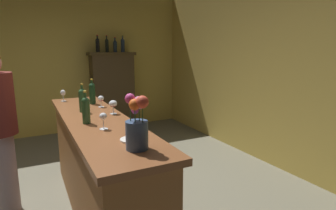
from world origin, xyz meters
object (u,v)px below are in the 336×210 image
at_px(wine_bottle_malbec, 82,99).
at_px(wine_bottle_pinot, 92,92).
at_px(wine_glass_spare, 103,117).
at_px(display_bottle_center, 115,46).
at_px(display_bottle_left, 98,44).
at_px(display_bottle_midleft, 107,45).
at_px(wine_glass_mid, 63,93).
at_px(wine_glass_front, 113,104).
at_px(wine_glass_rear, 101,99).
at_px(wine_bottle_syrah, 86,109).
at_px(display_bottle_midright, 123,45).
at_px(flower_arrangement, 137,125).
at_px(cheese_plate, 131,140).
at_px(bar_counter, 99,167).
at_px(display_cabinet, 113,90).

bearing_deg(wine_bottle_malbec, wine_bottle_pinot, 64.71).
relative_size(wine_glass_spare, display_bottle_center, 0.47).
xyz_separation_m(display_bottle_left, display_bottle_midleft, (0.19, 0.00, -0.01)).
bearing_deg(display_bottle_left, wine_glass_mid, -115.92).
distance_m(wine_glass_front, display_bottle_midleft, 3.04).
bearing_deg(display_bottle_midleft, wine_bottle_malbec, -110.72).
distance_m(wine_glass_rear, display_bottle_midleft, 2.68).
xyz_separation_m(wine_bottle_syrah, display_bottle_midright, (1.39, 3.13, 0.62)).
xyz_separation_m(wine_glass_front, wine_glass_mid, (-0.36, 0.99, 0.00)).
height_order(wine_bottle_syrah, wine_glass_mid, wine_bottle_syrah).
relative_size(flower_arrangement, cheese_plate, 2.24).
height_order(bar_counter, wine_bottle_malbec, wine_bottle_malbec).
bearing_deg(display_bottle_left, display_bottle_midright, -0.00).
distance_m(display_bottle_left, display_bottle_midleft, 0.19).
height_order(wine_bottle_malbec, display_bottle_midleft, display_bottle_midleft).
distance_m(bar_counter, wine_bottle_pinot, 0.99).
xyz_separation_m(wine_bottle_pinot, display_bottle_center, (0.98, 2.24, 0.59)).
distance_m(display_bottle_midleft, display_bottle_center, 0.17).
bearing_deg(wine_glass_front, wine_bottle_pinot, 96.25).
height_order(bar_counter, wine_glass_front, wine_glass_front).
xyz_separation_m(wine_glass_front, display_bottle_left, (0.55, 2.88, 0.65)).
xyz_separation_m(wine_glass_mid, wine_glass_rear, (0.34, -0.59, -0.01)).
height_order(cheese_plate, display_bottle_midleft, display_bottle_midleft).
distance_m(wine_bottle_pinot, display_bottle_center, 2.51).
distance_m(wine_bottle_malbec, wine_glass_front, 0.36).
xyz_separation_m(wine_bottle_pinot, wine_glass_mid, (-0.29, 0.35, -0.04)).
relative_size(wine_glass_front, wine_glass_rear, 1.08).
relative_size(wine_glass_spare, flower_arrangement, 0.38).
height_order(wine_bottle_syrah, wine_glass_spare, wine_bottle_syrah).
height_order(wine_bottle_syrah, cheese_plate, wine_bottle_syrah).
xyz_separation_m(display_bottle_left, display_bottle_center, (0.35, 0.00, -0.02)).
distance_m(wine_bottle_pinot, wine_glass_spare, 1.16).
xyz_separation_m(wine_bottle_malbec, wine_glass_rear, (0.23, 0.16, -0.05)).
distance_m(display_bottle_midleft, display_bottle_midright, 0.33).
distance_m(wine_bottle_malbec, wine_glass_rear, 0.28).
xyz_separation_m(wine_glass_front, wine_glass_spare, (-0.23, -0.51, 0.00)).
bearing_deg(display_bottle_midright, display_cabinet, 180.00).
bearing_deg(display_bottle_center, wine_bottle_syrah, -111.39).
height_order(wine_glass_mid, flower_arrangement, flower_arrangement).
relative_size(display_bottle_left, display_bottle_midright, 1.01).
bearing_deg(wine_bottle_malbec, display_cabinet, 67.73).
bearing_deg(wine_bottle_syrah, wine_glass_mid, 92.10).
height_order(display_bottle_center, display_bottle_midright, display_bottle_midright).
bearing_deg(display_bottle_midleft, wine_glass_mid, -120.30).
bearing_deg(display_bottle_midleft, display_bottle_midright, -0.00).
xyz_separation_m(bar_counter, flower_arrangement, (0.05, -0.98, 0.68)).
relative_size(wine_bottle_malbec, cheese_plate, 1.83).
xyz_separation_m(wine_glass_mid, display_bottle_midright, (1.43, 1.89, 0.65)).
bearing_deg(cheese_plate, display_bottle_left, 79.79).
bearing_deg(display_bottle_midright, wine_glass_front, -110.38).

